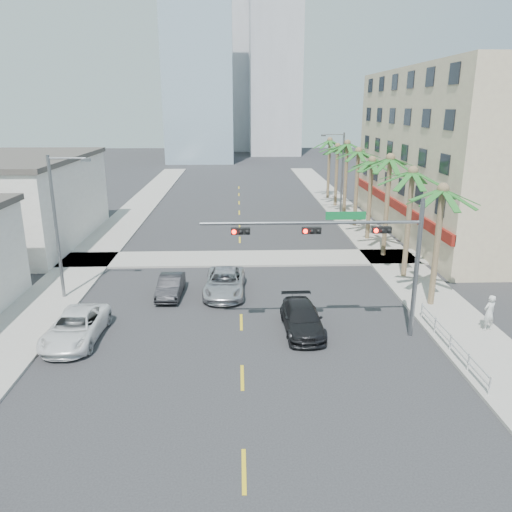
# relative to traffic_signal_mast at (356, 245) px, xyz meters

# --- Properties ---
(ground) EXTENTS (260.00, 260.00, 0.00)m
(ground) POSITION_rel_traffic_signal_mast_xyz_m (-5.78, -7.95, -5.06)
(ground) COLOR #262628
(ground) RESTS_ON ground
(sidewalk_right) EXTENTS (4.00, 120.00, 0.15)m
(sidewalk_right) POSITION_rel_traffic_signal_mast_xyz_m (6.22, 12.05, -4.99)
(sidewalk_right) COLOR gray
(sidewalk_right) RESTS_ON ground
(sidewalk_left) EXTENTS (4.00, 120.00, 0.15)m
(sidewalk_left) POSITION_rel_traffic_signal_mast_xyz_m (-17.78, 12.05, -4.99)
(sidewalk_left) COLOR gray
(sidewalk_left) RESTS_ON ground
(sidewalk_cross) EXTENTS (80.00, 4.00, 0.15)m
(sidewalk_cross) POSITION_rel_traffic_signal_mast_xyz_m (-5.78, 14.05, -4.99)
(sidewalk_cross) COLOR gray
(sidewalk_cross) RESTS_ON ground
(building_right) EXTENTS (15.25, 28.00, 15.00)m
(building_right) POSITION_rel_traffic_signal_mast_xyz_m (16.21, 22.05, 2.43)
(building_right) COLOR tan
(building_right) RESTS_ON ground
(building_left_far) EXTENTS (11.00, 18.00, 7.20)m
(building_left_far) POSITION_rel_traffic_signal_mast_xyz_m (-25.28, 20.05, -1.46)
(building_left_far) COLOR beige
(building_left_far) RESTS_ON ground
(tower_far_left) EXTENTS (14.00, 14.00, 48.00)m
(tower_far_left) POSITION_rel_traffic_signal_mast_xyz_m (-13.78, 87.05, 18.94)
(tower_far_left) COLOR #99B2C6
(tower_far_left) RESTS_ON ground
(tower_far_right) EXTENTS (12.00, 12.00, 60.00)m
(tower_far_right) POSITION_rel_traffic_signal_mast_xyz_m (3.22, 102.05, 24.94)
(tower_far_right) COLOR #ADADB2
(tower_far_right) RESTS_ON ground
(tower_far_center) EXTENTS (16.00, 16.00, 42.00)m
(tower_far_center) POSITION_rel_traffic_signal_mast_xyz_m (-8.78, 117.05, 15.94)
(tower_far_center) COLOR #ADADB2
(tower_far_center) RESTS_ON ground
(traffic_signal_mast) EXTENTS (11.12, 0.54, 7.20)m
(traffic_signal_mast) POSITION_rel_traffic_signal_mast_xyz_m (0.00, 0.00, 0.00)
(traffic_signal_mast) COLOR slate
(traffic_signal_mast) RESTS_ON ground
(palm_tree_0) EXTENTS (4.80, 4.80, 7.80)m
(palm_tree_0) POSITION_rel_traffic_signal_mast_xyz_m (5.82, 4.05, 2.02)
(palm_tree_0) COLOR brown
(palm_tree_0) RESTS_ON ground
(palm_tree_1) EXTENTS (4.80, 4.80, 8.16)m
(palm_tree_1) POSITION_rel_traffic_signal_mast_xyz_m (5.82, 9.25, 2.37)
(palm_tree_1) COLOR brown
(palm_tree_1) RESTS_ON ground
(palm_tree_2) EXTENTS (4.80, 4.80, 8.52)m
(palm_tree_2) POSITION_rel_traffic_signal_mast_xyz_m (5.82, 14.45, 2.72)
(palm_tree_2) COLOR brown
(palm_tree_2) RESTS_ON ground
(palm_tree_3) EXTENTS (4.80, 4.80, 7.80)m
(palm_tree_3) POSITION_rel_traffic_signal_mast_xyz_m (5.82, 19.65, 2.02)
(palm_tree_3) COLOR brown
(palm_tree_3) RESTS_ON ground
(palm_tree_4) EXTENTS (4.80, 4.80, 8.16)m
(palm_tree_4) POSITION_rel_traffic_signal_mast_xyz_m (5.82, 24.85, 2.37)
(palm_tree_4) COLOR brown
(palm_tree_4) RESTS_ON ground
(palm_tree_5) EXTENTS (4.80, 4.80, 8.52)m
(palm_tree_5) POSITION_rel_traffic_signal_mast_xyz_m (5.82, 30.05, 2.72)
(palm_tree_5) COLOR brown
(palm_tree_5) RESTS_ON ground
(palm_tree_6) EXTENTS (4.80, 4.80, 7.80)m
(palm_tree_6) POSITION_rel_traffic_signal_mast_xyz_m (5.82, 35.25, 2.02)
(palm_tree_6) COLOR brown
(palm_tree_6) RESTS_ON ground
(palm_tree_7) EXTENTS (4.80, 4.80, 8.16)m
(palm_tree_7) POSITION_rel_traffic_signal_mast_xyz_m (5.82, 40.45, 2.37)
(palm_tree_7) COLOR brown
(palm_tree_7) RESTS_ON ground
(streetlight_left) EXTENTS (2.55, 0.25, 9.00)m
(streetlight_left) POSITION_rel_traffic_signal_mast_xyz_m (-16.78, 6.05, -0.00)
(streetlight_left) COLOR slate
(streetlight_left) RESTS_ON ground
(streetlight_right) EXTENTS (2.55, 0.25, 9.00)m
(streetlight_right) POSITION_rel_traffic_signal_mast_xyz_m (5.21, 30.05, -0.00)
(streetlight_right) COLOR slate
(streetlight_right) RESTS_ON ground
(guardrail) EXTENTS (0.08, 8.08, 1.00)m
(guardrail) POSITION_rel_traffic_signal_mast_xyz_m (4.52, -1.95, -4.39)
(guardrail) COLOR silver
(guardrail) RESTS_ON ground
(car_parked_far) EXTENTS (2.63, 5.46, 1.50)m
(car_parked_far) POSITION_rel_traffic_signal_mast_xyz_m (-14.38, 0.07, -4.31)
(car_parked_far) COLOR white
(car_parked_far) RESTS_ON ground
(car_lane_left) EXTENTS (1.53, 4.11, 1.34)m
(car_lane_left) POSITION_rel_traffic_signal_mast_xyz_m (-10.28, 6.30, -4.39)
(car_lane_left) COLOR black
(car_lane_left) RESTS_ON ground
(car_lane_center) EXTENTS (2.74, 5.58, 1.52)m
(car_lane_center) POSITION_rel_traffic_signal_mast_xyz_m (-6.82, 6.55, -4.30)
(car_lane_center) COLOR #BCBBC1
(car_lane_center) RESTS_ON ground
(car_lane_right) EXTENTS (2.20, 5.04, 1.44)m
(car_lane_right) POSITION_rel_traffic_signal_mast_xyz_m (-2.50, 0.81, -4.34)
(car_lane_right) COLOR black
(car_lane_right) RESTS_ON ground
(pedestrian) EXTENTS (0.85, 0.70, 2.01)m
(pedestrian) POSITION_rel_traffic_signal_mast_xyz_m (7.45, 0.21, -3.91)
(pedestrian) COLOR silver
(pedestrian) RESTS_ON sidewalk_right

